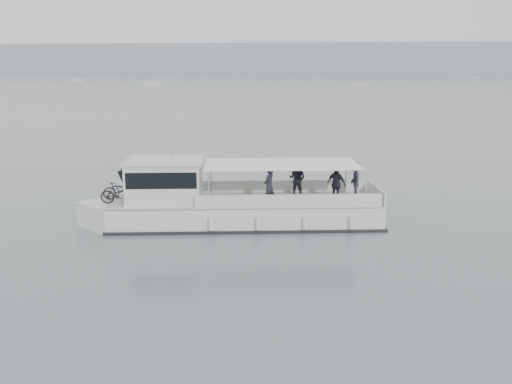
# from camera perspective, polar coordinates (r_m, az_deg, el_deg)

# --- Properties ---
(ground) EXTENTS (1400.00, 1400.00, 0.00)m
(ground) POSITION_cam_1_polar(r_m,az_deg,el_deg) (28.69, -5.49, -2.75)
(ground) COLOR #555F64
(ground) RESTS_ON ground
(headland) EXTENTS (1400.00, 90.00, 28.00)m
(headland) POSITION_cam_1_polar(r_m,az_deg,el_deg) (587.08, 6.45, 13.13)
(headland) COLOR #939EA8
(headland) RESTS_ON ground
(tour_boat) EXTENTS (14.77, 5.59, 6.15)m
(tour_boat) POSITION_cam_1_polar(r_m,az_deg,el_deg) (27.54, -3.70, -1.20)
(tour_boat) COLOR silver
(tour_boat) RESTS_ON ground
(moored_fleet) EXTENTS (428.47, 310.32, 8.94)m
(moored_fleet) POSITION_cam_1_polar(r_m,az_deg,el_deg) (227.37, -2.97, 10.75)
(moored_fleet) COLOR silver
(moored_fleet) RESTS_ON ground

